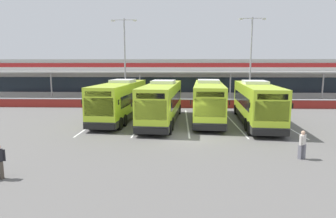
# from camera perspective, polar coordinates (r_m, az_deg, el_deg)

# --- Properties ---
(ground_plane) EXTENTS (200.00, 200.00, 0.00)m
(ground_plane) POSITION_cam_1_polar(r_m,az_deg,el_deg) (21.49, 4.18, -5.46)
(ground_plane) COLOR #605E5B
(terminal_building) EXTENTS (70.00, 13.00, 6.00)m
(terminal_building) POSITION_cam_1_polar(r_m,az_deg,el_deg) (47.79, 3.11, 5.99)
(terminal_building) COLOR #B7B7B2
(terminal_building) RESTS_ON ground
(red_barrier_wall) EXTENTS (60.00, 0.40, 1.10)m
(red_barrier_wall) POSITION_cam_1_polar(r_m,az_deg,el_deg) (35.64, 3.39, 1.11)
(red_barrier_wall) COLOR maroon
(red_barrier_wall) RESTS_ON ground
(coach_bus_leftmost) EXTENTS (3.69, 12.31, 3.78)m
(coach_bus_leftmost) POSITION_cam_1_polar(r_m,az_deg,el_deg) (28.41, -9.22, 1.58)
(coach_bus_leftmost) COLOR #B7DB2D
(coach_bus_leftmost) RESTS_ON ground
(coach_bus_left_centre) EXTENTS (3.69, 12.31, 3.78)m
(coach_bus_left_centre) POSITION_cam_1_polar(r_m,az_deg,el_deg) (26.58, -1.16, 1.21)
(coach_bus_left_centre) COLOR #B7DB2D
(coach_bus_left_centre) RESTS_ON ground
(coach_bus_centre) EXTENTS (3.69, 12.31, 3.78)m
(coach_bus_centre) POSITION_cam_1_polar(r_m,az_deg,el_deg) (27.96, 7.87, 1.50)
(coach_bus_centre) COLOR #B7DB2D
(coach_bus_centre) RESTS_ON ground
(coach_bus_right_centre) EXTENTS (3.69, 12.31, 3.78)m
(coach_bus_right_centre) POSITION_cam_1_polar(r_m,az_deg,el_deg) (27.22, 16.79, 1.02)
(coach_bus_right_centre) COLOR #B7DB2D
(coach_bus_right_centre) RESTS_ON ground
(bay_stripe_far_west) EXTENTS (0.14, 13.00, 0.01)m
(bay_stripe_far_west) POSITION_cam_1_polar(r_m,az_deg,el_deg) (28.38, -13.47, -2.20)
(bay_stripe_far_west) COLOR silver
(bay_stripe_far_west) RESTS_ON ground
(bay_stripe_west) EXTENTS (0.14, 13.00, 0.01)m
(bay_stripe_west) POSITION_cam_1_polar(r_m,az_deg,el_deg) (27.55, -5.02, -2.31)
(bay_stripe_west) COLOR silver
(bay_stripe_west) RESTS_ON ground
(bay_stripe_mid_west) EXTENTS (0.14, 13.00, 0.01)m
(bay_stripe_mid_west) POSITION_cam_1_polar(r_m,az_deg,el_deg) (27.34, 3.75, -2.38)
(bay_stripe_mid_west) COLOR silver
(bay_stripe_mid_west) RESTS_ON ground
(bay_stripe_centre) EXTENTS (0.14, 13.00, 0.01)m
(bay_stripe_centre) POSITION_cam_1_polar(r_m,az_deg,el_deg) (27.78, 12.45, -2.39)
(bay_stripe_centre) COLOR silver
(bay_stripe_centre) RESTS_ON ground
(bay_stripe_mid_east) EXTENTS (0.14, 13.00, 0.01)m
(bay_stripe_mid_east) POSITION_cam_1_polar(r_m,az_deg,el_deg) (28.83, 20.70, -2.35)
(bay_stripe_mid_east) COLOR silver
(bay_stripe_mid_east) RESTS_ON ground
(pedestrian_in_dark_coat) EXTENTS (0.47, 0.42, 1.62)m
(pedestrian_in_dark_coat) POSITION_cam_1_polar(r_m,az_deg,el_deg) (17.98, 24.74, -6.19)
(pedestrian_in_dark_coat) COLOR slate
(pedestrian_in_dark_coat) RESTS_ON ground
(lamp_post_west) EXTENTS (3.24, 0.28, 11.00)m
(lamp_post_west) POSITION_cam_1_polar(r_m,az_deg,el_deg) (38.70, -8.42, 10.14)
(lamp_post_west) COLOR #9E9EA3
(lamp_post_west) RESTS_ON ground
(lamp_post_centre) EXTENTS (3.24, 0.28, 11.00)m
(lamp_post_centre) POSITION_cam_1_polar(r_m,az_deg,el_deg) (38.39, 15.86, 9.92)
(lamp_post_centre) COLOR #9E9EA3
(lamp_post_centre) RESTS_ON ground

